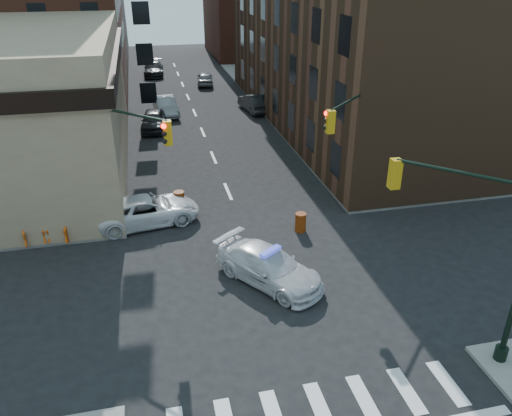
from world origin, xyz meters
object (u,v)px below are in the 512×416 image
parked_car_wnear (153,120)px  pedestrian_b (56,222)px  police_car (269,267)px  pickup (147,210)px  pedestrian_a (47,216)px  barrel_road (301,222)px  barricade_nw_a (59,234)px  barrel_bank (179,200)px  parked_car_wfar (166,106)px  parked_car_enear (254,103)px

parked_car_wnear → pedestrian_b: 18.40m
police_car → parked_car_wnear: 23.65m
police_car → pickup: size_ratio=0.95×
pedestrian_a → barrel_road: 12.91m
pedestrian_a → barricade_nw_a: 1.40m
barricade_nw_a → pickup: bearing=29.5°
barrel_bank → pedestrian_b: bearing=-160.2°
parked_car_wfar → barrel_bank: size_ratio=4.55×
pedestrian_a → barrel_road: (12.64, -2.56, -0.53)m
pedestrian_a → pedestrian_b: size_ratio=0.97×
barrel_bank → barricade_nw_a: bearing=-157.4°
parked_car_wnear → barricade_nw_a: bearing=-100.7°
pedestrian_b → barrel_road: size_ratio=1.79×
parked_car_wnear → pedestrian_a: (-5.96, -16.72, 0.22)m
police_car → pedestrian_a: 11.93m
parked_car_wfar → parked_car_enear: parked_car_wfar is taller
pickup → parked_car_wnear: 16.64m
parked_car_wnear → police_car: bearing=-74.4°
police_car → pedestrian_a: pedestrian_a is taller
parked_car_wfar → barricade_nw_a: 23.15m
police_car → barricade_nw_a: bearing=114.6°
police_car → barrel_road: size_ratio=5.12×
police_car → barricade_nw_a: (-9.31, 5.44, -0.18)m
pedestrian_b → police_car: bearing=-64.9°
parked_car_enear → pedestrian_b: 25.93m
pickup → barrel_bank: size_ratio=5.07×
police_car → parked_car_wnear: bearing=64.6°
parked_car_enear → barrel_bank: parked_car_enear is taller
pedestrian_b → barrel_bank: bearing=-13.7°
parked_car_enear → barricade_nw_a: size_ratio=4.33×
pickup → barricade_nw_a: pickup is taller
pedestrian_b → barrel_bank: (6.24, 2.25, -0.52)m
pickup → barricade_nw_a: bearing=96.7°
police_car → barrel_road: (2.70, 4.04, -0.25)m
parked_car_wfar → parked_car_wnear: bearing=-112.7°
parked_car_wnear → barrel_road: bearing=-64.9°
pickup → parked_car_wfar: size_ratio=1.12×
pedestrian_a → barrel_road: pedestrian_a is taller
parked_car_enear → police_car: bearing=71.1°
pickup → pedestrian_b: (-4.45, -0.96, 0.30)m
parked_car_wnear → parked_car_enear: parked_car_wnear is taller
pickup → barrel_road: pickup is taller
pickup → pedestrian_b: size_ratio=3.02×
barricade_nw_a → pedestrian_a: bearing=131.9°
parked_car_wfar → barrel_bank: bearing=-97.6°
pickup → parked_car_wfar: 21.04m
barrel_road → police_car: bearing=-123.8°
parked_car_wnear → pedestrian_a: 17.75m
parked_car_enear → barricade_nw_a: 26.11m
barrel_bank → barricade_nw_a: size_ratio=0.96×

